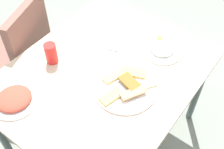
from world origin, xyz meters
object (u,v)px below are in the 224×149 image
dining_chair (21,54)px  fork (120,42)px  soda_can (51,53)px  spoon (115,39)px  salad_plate_rice (162,49)px  paper_napkin (118,41)px  pide_platter (125,87)px  dining_table (104,80)px  salad_plate_greens (14,99)px

dining_chair → fork: 0.71m
fork → soda_can: bearing=132.4°
dining_chair → spoon: bearing=-61.8°
salad_plate_rice → soda_can: size_ratio=1.89×
paper_napkin → fork: bearing=-90.0°
salad_plate_rice → soda_can: bearing=134.1°
dining_chair → soda_can: size_ratio=7.32×
pide_platter → fork: (0.27, 0.22, -0.01)m
soda_can → salad_plate_rice: bearing=-45.9°
paper_napkin → fork: 0.02m
dining_table → paper_napkin: paper_napkin is taller
fork → dining_chair: bearing=100.4°
dining_chair → soda_can: 0.48m
dining_chair → spoon: size_ratio=4.69×
fork → spoon: same height
salad_plate_greens → soda_can: soda_can is taller
soda_can → fork: soda_can is taller
salad_plate_greens → fork: (0.66, -0.17, -0.01)m
salad_plate_rice → paper_napkin: 0.27m
salad_plate_rice → spoon: 0.28m
dining_table → paper_napkin: bearing=18.8°
pide_platter → salad_plate_greens: (-0.40, 0.39, 0.01)m
dining_chair → fork: size_ratio=5.48×
fork → spoon: (0.00, 0.04, 0.00)m
dining_table → dining_chair: dining_chair is taller
salad_plate_rice → fork: (-0.08, 0.24, -0.01)m
salad_plate_greens → fork: size_ratio=1.45×
salad_plate_greens → pide_platter: bearing=-44.6°
salad_plate_greens → soda_can: bearing=8.3°
dining_table → pide_platter: bearing=-99.1°
salad_plate_rice → fork: salad_plate_rice is taller
dining_table → salad_plate_rice: 0.38m
salad_plate_rice → fork: bearing=109.5°
salad_plate_rice → paper_napkin: size_ratio=1.66×
soda_can → fork: 0.42m
pide_platter → salad_plate_rice: salad_plate_rice is taller
soda_can → fork: size_ratio=0.75×
dining_table → pide_platter: (-0.03, -0.16, 0.08)m
pide_platter → spoon: size_ratio=1.73×
dining_table → pide_platter: 0.18m
spoon → paper_napkin: bearing=-106.5°
dining_chair → paper_napkin: bearing=-62.5°
pide_platter → fork: 0.35m
dining_chair → salad_plate_rice: 0.95m
pide_platter → salad_plate_rice: size_ratio=1.43×
dining_chair → pide_platter: size_ratio=2.71×
dining_table → paper_napkin: size_ratio=8.28×
pide_platter → soda_can: 0.45m
salad_plate_rice → fork: size_ratio=1.42×
salad_plate_greens → fork: bearing=-14.2°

